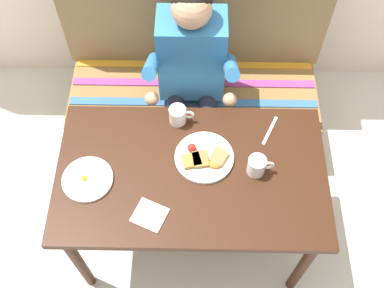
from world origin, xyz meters
name	(u,v)px	position (x,y,z in m)	size (l,w,h in m)	color
ground_plane	(192,232)	(0.00, 0.00, 0.00)	(8.00, 8.00, 0.00)	beige
table	(191,180)	(0.00, 0.00, 0.65)	(1.20, 0.70, 0.73)	#32190C
couch	(194,91)	(0.00, 0.76, 0.33)	(1.44, 0.56, 1.00)	olive
person	(191,68)	(-0.01, 0.59, 0.74)	(0.45, 0.61, 1.21)	teal
plate_breakfast	(204,158)	(0.06, 0.07, 0.74)	(0.27, 0.27, 0.05)	white
plate_eggs	(87,179)	(-0.45, -0.05, 0.74)	(0.22, 0.22, 0.04)	white
coffee_mug	(178,115)	(-0.07, 0.27, 0.78)	(0.12, 0.08, 0.09)	white
coffee_mug_second	(257,165)	(0.28, 0.01, 0.78)	(0.12, 0.08, 0.09)	white
napkin	(150,215)	(-0.17, -0.21, 0.73)	(0.13, 0.12, 0.01)	silver
fork	(270,131)	(0.36, 0.22, 0.73)	(0.01, 0.17, 0.01)	silver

